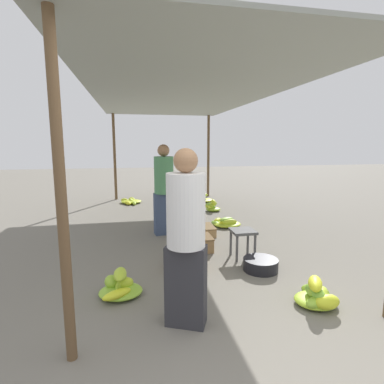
{
  "coord_description": "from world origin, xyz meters",
  "views": [
    {
      "loc": [
        -0.94,
        -1.95,
        1.66
      ],
      "look_at": [
        0.0,
        2.74,
        0.9
      ],
      "focal_mm": 28.0,
      "sensor_mm": 36.0,
      "label": 1
    }
  ],
  "objects_px": {
    "banana_pile_left_1": "(131,201)",
    "banana_pile_right_1": "(225,223)",
    "banana_pile_right_2": "(317,295)",
    "crate_far": "(198,243)",
    "crate_mid": "(200,230)",
    "stool": "(243,235)",
    "banana_pile_left_0": "(120,287)",
    "shopper_walking_mid": "(164,188)",
    "vendor_foreground": "(186,237)",
    "banana_pile_right_3": "(202,199)",
    "crate_near": "(188,260)",
    "banana_pile_right_0": "(212,206)",
    "basin_black": "(261,265)"
  },
  "relations": [
    {
      "from": "banana_pile_left_1",
      "to": "banana_pile_right_1",
      "type": "bearing_deg",
      "value": -56.33
    },
    {
      "from": "banana_pile_right_2",
      "to": "crate_far",
      "type": "height_order",
      "value": "banana_pile_right_2"
    },
    {
      "from": "banana_pile_right_2",
      "to": "crate_mid",
      "type": "bearing_deg",
      "value": 103.89
    },
    {
      "from": "stool",
      "to": "crate_mid",
      "type": "height_order",
      "value": "stool"
    },
    {
      "from": "banana_pile_right_1",
      "to": "banana_pile_right_2",
      "type": "bearing_deg",
      "value": -89.79
    },
    {
      "from": "banana_pile_left_0",
      "to": "shopper_walking_mid",
      "type": "height_order",
      "value": "shopper_walking_mid"
    },
    {
      "from": "vendor_foreground",
      "to": "crate_far",
      "type": "distance_m",
      "value": 2.12
    },
    {
      "from": "stool",
      "to": "banana_pile_left_0",
      "type": "xyz_separation_m",
      "value": [
        -1.74,
        -0.78,
        -0.25
      ]
    },
    {
      "from": "vendor_foreground",
      "to": "banana_pile_right_3",
      "type": "height_order",
      "value": "vendor_foreground"
    },
    {
      "from": "banana_pile_right_3",
      "to": "crate_far",
      "type": "bearing_deg",
      "value": -104.09
    },
    {
      "from": "banana_pile_right_2",
      "to": "crate_near",
      "type": "distance_m",
      "value": 1.65
    },
    {
      "from": "banana_pile_left_0",
      "to": "banana_pile_right_3",
      "type": "bearing_deg",
      "value": 67.37
    },
    {
      "from": "banana_pile_left_1",
      "to": "crate_near",
      "type": "height_order",
      "value": "crate_near"
    },
    {
      "from": "crate_mid",
      "to": "shopper_walking_mid",
      "type": "xyz_separation_m",
      "value": [
        -0.63,
        0.2,
        0.78
      ]
    },
    {
      "from": "banana_pile_right_3",
      "to": "crate_far",
      "type": "height_order",
      "value": "banana_pile_right_3"
    },
    {
      "from": "banana_pile_right_0",
      "to": "shopper_walking_mid",
      "type": "height_order",
      "value": "shopper_walking_mid"
    },
    {
      "from": "banana_pile_right_2",
      "to": "shopper_walking_mid",
      "type": "bearing_deg",
      "value": 114.4
    },
    {
      "from": "crate_near",
      "to": "crate_far",
      "type": "xyz_separation_m",
      "value": [
        0.29,
        0.68,
        -0.01
      ]
    },
    {
      "from": "banana_pile_left_1",
      "to": "banana_pile_right_1",
      "type": "relative_size",
      "value": 1.28
    },
    {
      "from": "basin_black",
      "to": "banana_pile_left_1",
      "type": "xyz_separation_m",
      "value": [
        -1.71,
        5.04,
        -0.02
      ]
    },
    {
      "from": "crate_mid",
      "to": "banana_pile_left_1",
      "type": "bearing_deg",
      "value": 110.79
    },
    {
      "from": "vendor_foreground",
      "to": "basin_black",
      "type": "bearing_deg",
      "value": 39.81
    },
    {
      "from": "crate_far",
      "to": "basin_black",
      "type": "bearing_deg",
      "value": -55.07
    },
    {
      "from": "banana_pile_left_0",
      "to": "crate_near",
      "type": "relative_size",
      "value": 1.33
    },
    {
      "from": "banana_pile_right_1",
      "to": "crate_near",
      "type": "bearing_deg",
      "value": -120.51
    },
    {
      "from": "vendor_foreground",
      "to": "banana_pile_right_0",
      "type": "xyz_separation_m",
      "value": [
        1.49,
        4.59,
        -0.73
      ]
    },
    {
      "from": "banana_pile_right_3",
      "to": "crate_mid",
      "type": "height_order",
      "value": "banana_pile_right_3"
    },
    {
      "from": "stool",
      "to": "shopper_walking_mid",
      "type": "relative_size",
      "value": 0.26
    },
    {
      "from": "basin_black",
      "to": "banana_pile_right_0",
      "type": "relative_size",
      "value": 1.12
    },
    {
      "from": "banana_pile_right_3",
      "to": "banana_pile_right_1",
      "type": "bearing_deg",
      "value": -92.93
    },
    {
      "from": "vendor_foreground",
      "to": "banana_pile_left_0",
      "type": "height_order",
      "value": "vendor_foreground"
    },
    {
      "from": "stool",
      "to": "basin_black",
      "type": "xyz_separation_m",
      "value": [
        0.08,
        -0.48,
        -0.26
      ]
    },
    {
      "from": "banana_pile_left_0",
      "to": "banana_pile_right_0",
      "type": "height_order",
      "value": "same"
    },
    {
      "from": "banana_pile_right_2",
      "to": "banana_pile_right_1",
      "type": "bearing_deg",
      "value": 90.21
    },
    {
      "from": "banana_pile_right_0",
      "to": "banana_pile_right_2",
      "type": "relative_size",
      "value": 0.75
    },
    {
      "from": "banana_pile_right_1",
      "to": "crate_near",
      "type": "height_order",
      "value": "crate_near"
    },
    {
      "from": "vendor_foreground",
      "to": "basin_black",
      "type": "relative_size",
      "value": 3.54
    },
    {
      "from": "banana_pile_right_0",
      "to": "banana_pile_right_2",
      "type": "distance_m",
      "value": 4.54
    },
    {
      "from": "stool",
      "to": "banana_pile_right_2",
      "type": "relative_size",
      "value": 0.78
    },
    {
      "from": "banana_pile_left_0",
      "to": "banana_pile_left_1",
      "type": "height_order",
      "value": "banana_pile_left_0"
    },
    {
      "from": "stool",
      "to": "basin_black",
      "type": "height_order",
      "value": "stool"
    },
    {
      "from": "banana_pile_right_3",
      "to": "banana_pile_right_0",
      "type": "bearing_deg",
      "value": -91.51
    },
    {
      "from": "banana_pile_right_1",
      "to": "crate_far",
      "type": "bearing_deg",
      "value": -124.13
    },
    {
      "from": "banana_pile_right_0",
      "to": "banana_pile_left_1",
      "type": "bearing_deg",
      "value": 144.55
    },
    {
      "from": "stool",
      "to": "banana_pile_left_0",
      "type": "height_order",
      "value": "stool"
    },
    {
      "from": "banana_pile_right_1",
      "to": "banana_pile_right_3",
      "type": "height_order",
      "value": "banana_pile_right_3"
    },
    {
      "from": "banana_pile_right_1",
      "to": "basin_black",
      "type": "bearing_deg",
      "value": -95.21
    },
    {
      "from": "stool",
      "to": "crate_mid",
      "type": "relative_size",
      "value": 0.82
    },
    {
      "from": "crate_mid",
      "to": "banana_pile_right_2",
      "type": "bearing_deg",
      "value": -76.11
    },
    {
      "from": "shopper_walking_mid",
      "to": "banana_pile_left_1",
      "type": "bearing_deg",
      "value": 101.41
    }
  ]
}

